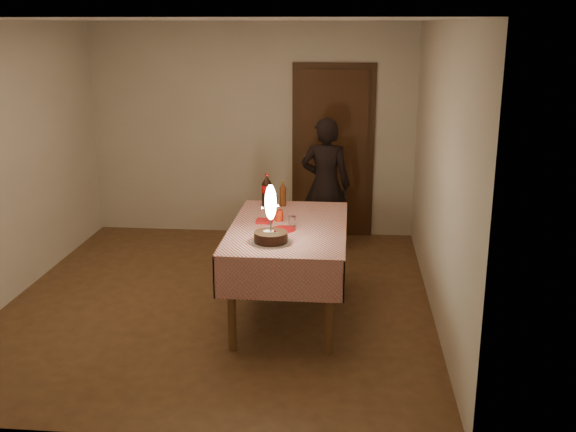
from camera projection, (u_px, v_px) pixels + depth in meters
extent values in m
cube|color=brown|center=(221.00, 300.00, 6.49)|extent=(4.00, 4.50, 0.01)
cube|color=beige|center=(252.00, 130.00, 8.29)|extent=(4.00, 0.04, 2.60)
cube|color=beige|center=(143.00, 246.00, 3.98)|extent=(4.00, 0.04, 2.60)
cube|color=beige|center=(7.00, 164.00, 6.31)|extent=(0.04, 4.50, 2.60)
cube|color=beige|center=(439.00, 172.00, 5.96)|extent=(0.04, 4.50, 2.60)
cube|color=silver|center=(212.00, 20.00, 5.78)|extent=(4.00, 4.50, 0.04)
cube|color=#472814|center=(333.00, 154.00, 8.25)|extent=(0.85, 0.05, 2.05)
sphere|color=#B28C33|center=(307.00, 157.00, 8.23)|extent=(0.06, 0.06, 0.06)
cube|color=brown|center=(289.00, 229.00, 5.96)|extent=(0.90, 1.60, 0.04)
cylinder|color=brown|center=(232.00, 304.00, 5.40)|extent=(0.07, 0.07, 0.79)
cylinder|color=brown|center=(329.00, 308.00, 5.33)|extent=(0.07, 0.07, 0.79)
cylinder|color=brown|center=(257.00, 246.00, 6.82)|extent=(0.07, 0.07, 0.79)
cylinder|color=brown|center=(334.00, 248.00, 6.75)|extent=(0.07, 0.07, 0.79)
cube|color=beige|center=(289.00, 226.00, 5.95)|extent=(1.02, 1.72, 0.01)
cube|color=beige|center=(278.00, 280.00, 5.18)|extent=(1.02, 0.01, 0.34)
cube|color=beige|center=(296.00, 219.00, 6.82)|extent=(1.02, 0.01, 0.34)
cube|color=beige|center=(233.00, 244.00, 6.05)|extent=(0.01, 1.72, 0.34)
cube|color=beige|center=(345.00, 247.00, 5.96)|extent=(0.01, 1.72, 0.34)
cylinder|color=white|center=(271.00, 242.00, 5.50)|extent=(0.34, 0.34, 0.01)
cylinder|color=black|center=(271.00, 237.00, 5.49)|extent=(0.27, 0.27, 0.08)
cylinder|color=white|center=(269.00, 231.00, 5.49)|extent=(0.07, 0.07, 0.00)
sphere|color=red|center=(275.00, 231.00, 5.46)|extent=(0.02, 0.02, 0.02)
cube|color=#19721E|center=(277.00, 233.00, 5.45)|extent=(0.02, 0.01, 0.00)
cube|color=#19721E|center=(274.00, 233.00, 5.45)|extent=(0.01, 0.02, 0.00)
cylinder|color=#262628|center=(271.00, 225.00, 5.46)|extent=(0.01, 0.01, 0.12)
ellipsoid|color=#FFF2BF|center=(271.00, 202.00, 5.41)|extent=(0.09, 0.09, 0.29)
sphere|color=white|center=(271.00, 215.00, 5.44)|extent=(0.04, 0.04, 0.04)
cylinder|color=#B50C11|center=(283.00, 229.00, 5.84)|extent=(0.22, 0.22, 0.01)
cylinder|color=red|center=(279.00, 216.00, 6.09)|extent=(0.08, 0.08, 0.10)
cylinder|color=silver|center=(292.00, 221.00, 5.93)|extent=(0.07, 0.07, 0.09)
cube|color=#A81313|center=(265.00, 221.00, 6.06)|extent=(0.15, 0.15, 0.02)
cylinder|color=black|center=(267.00, 195.00, 6.59)|extent=(0.10, 0.10, 0.22)
cylinder|color=red|center=(267.00, 189.00, 6.58)|extent=(0.10, 0.10, 0.07)
cone|color=black|center=(267.00, 180.00, 6.55)|extent=(0.10, 0.10, 0.08)
cylinder|color=red|center=(267.00, 175.00, 6.54)|extent=(0.03, 0.03, 0.02)
cylinder|color=#54270E|center=(283.00, 197.00, 6.58)|extent=(0.06, 0.06, 0.18)
cone|color=#54270E|center=(283.00, 185.00, 6.55)|extent=(0.06, 0.06, 0.06)
cylinder|color=olive|center=(283.00, 181.00, 6.54)|extent=(0.02, 0.02, 0.02)
imported|color=black|center=(325.00, 185.00, 7.74)|extent=(0.61, 0.43, 1.56)
cube|color=black|center=(328.00, 135.00, 7.71)|extent=(0.14, 0.10, 0.10)
cylinder|color=black|center=(329.00, 134.00, 7.78)|extent=(0.08, 0.09, 0.08)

